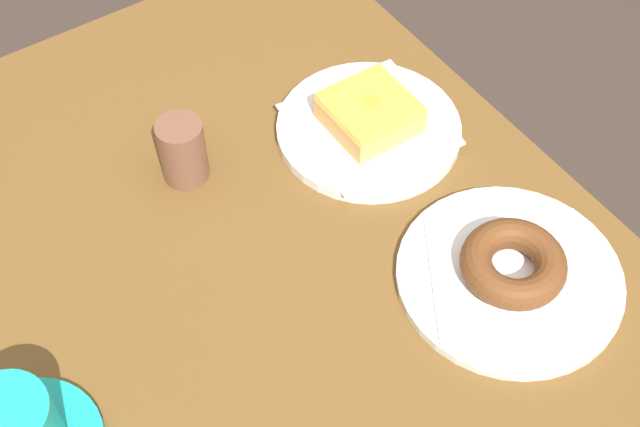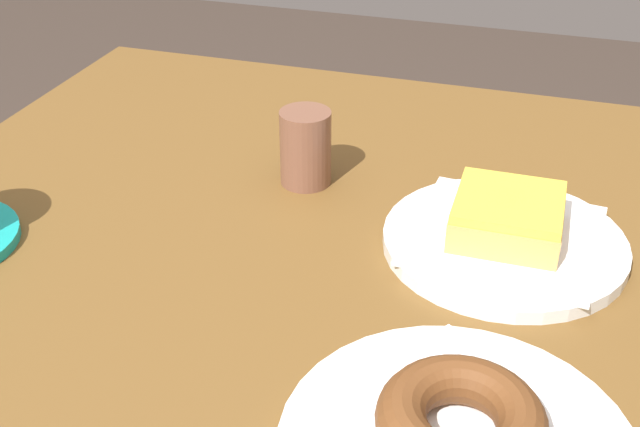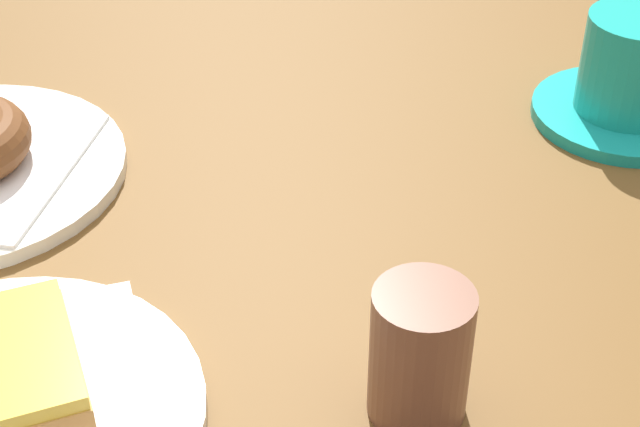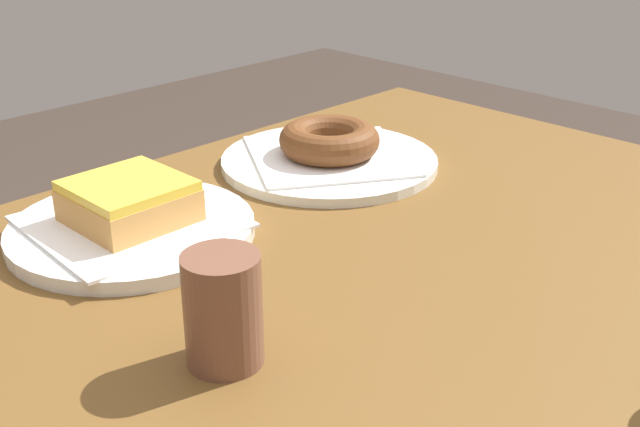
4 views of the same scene
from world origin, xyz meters
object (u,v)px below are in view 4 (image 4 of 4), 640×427
at_px(plate_chocolate_ring, 329,161).
at_px(donut_chocolate_ring, 329,140).
at_px(plate_glazed_square, 132,230).
at_px(donut_glazed_square, 129,201).
at_px(sugar_jar, 223,310).

distance_m(plate_chocolate_ring, donut_chocolate_ring, 0.02).
bearing_deg(plate_glazed_square, plate_chocolate_ring, 179.58).
height_order(plate_chocolate_ring, donut_glazed_square, donut_glazed_square).
distance_m(donut_chocolate_ring, sugar_jar, 0.38).
bearing_deg(plate_glazed_square, donut_chocolate_ring, 179.58).
bearing_deg(donut_glazed_square, plate_glazed_square, 180.00).
bearing_deg(sugar_jar, donut_glazed_square, -107.07).
xyz_separation_m(plate_glazed_square, donut_glazed_square, (0.00, 0.00, 0.03)).
height_order(donut_chocolate_ring, sugar_jar, sugar_jar).
xyz_separation_m(plate_chocolate_ring, sugar_jar, (0.32, 0.21, 0.03)).
relative_size(donut_chocolate_ring, plate_glazed_square, 0.50).
relative_size(donut_chocolate_ring, sugar_jar, 1.39).
distance_m(plate_chocolate_ring, donut_glazed_square, 0.25).
bearing_deg(plate_chocolate_ring, donut_glazed_square, -0.42).
xyz_separation_m(plate_chocolate_ring, plate_glazed_square, (0.25, -0.00, 0.00)).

